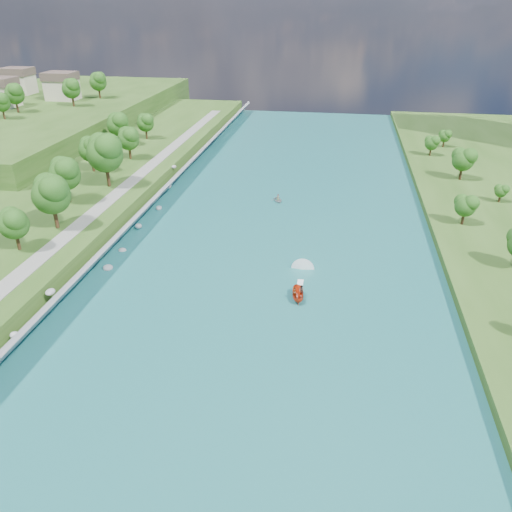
# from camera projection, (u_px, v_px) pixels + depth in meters

# --- Properties ---
(ground) EXTENTS (260.00, 260.00, 0.00)m
(ground) POSITION_uv_depth(u_px,v_px,m) (243.00, 336.00, 62.60)
(ground) COLOR #2D5119
(ground) RESTS_ON ground
(river_water) EXTENTS (55.00, 240.00, 0.10)m
(river_water) POSITION_uv_depth(u_px,v_px,m) (267.00, 262.00, 80.09)
(river_water) COLOR #1A5D63
(river_water) RESTS_ON ground
(ridge_west) EXTENTS (60.00, 120.00, 9.00)m
(ridge_west) POSITION_uv_depth(u_px,v_px,m) (42.00, 118.00, 155.97)
(ridge_west) COLOR #2D5119
(ridge_west) RESTS_ON ground
(riprap_bank) EXTENTS (4.25, 236.00, 4.15)m
(riprap_bank) POSITION_uv_depth(u_px,v_px,m) (113.00, 242.00, 82.78)
(riprap_bank) COLOR slate
(riprap_bank) RESTS_ON ground
(riverside_path) EXTENTS (3.00, 200.00, 0.10)m
(riverside_path) POSITION_uv_depth(u_px,v_px,m) (75.00, 229.00, 83.30)
(riverside_path) COLOR gray
(riverside_path) RESTS_ON berm_west
(ridge_houses) EXTENTS (29.50, 29.50, 8.40)m
(ridge_houses) POSITION_uv_depth(u_px,v_px,m) (27.00, 86.00, 157.22)
(ridge_houses) COLOR beige
(ridge_houses) RESTS_ON ridge_west
(trees_east) EXTENTS (18.24, 133.41, 8.55)m
(trees_east) POSITION_uv_depth(u_px,v_px,m) (510.00, 233.00, 78.04)
(trees_east) COLOR #234312
(trees_east) RESTS_ON berm_east
(trees_ridge) EXTENTS (18.57, 39.25, 9.57)m
(trees_ridge) POSITION_uv_depth(u_px,v_px,m) (54.00, 91.00, 145.94)
(trees_ridge) COLOR #234312
(trees_ridge) RESTS_ON ridge_west
(motorboat) EXTENTS (3.60, 18.89, 2.03)m
(motorboat) POSITION_uv_depth(u_px,v_px,m) (299.00, 289.00, 71.36)
(motorboat) COLOR red
(motorboat) RESTS_ON river_water
(raft) EXTENTS (3.27, 3.66, 1.54)m
(raft) POSITION_uv_depth(u_px,v_px,m) (278.00, 200.00, 103.91)
(raft) COLOR gray
(raft) RESTS_ON river_water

